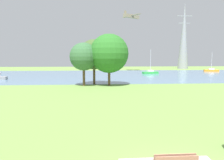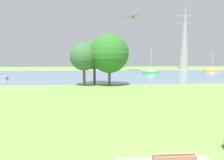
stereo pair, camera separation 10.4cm
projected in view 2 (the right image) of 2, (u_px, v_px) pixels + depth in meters
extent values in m
plane|color=olive|center=(120.00, 91.00, 30.45)|extent=(160.00, 160.00, 0.00)
cube|color=#8E624A|center=(173.00, 159.00, 8.65)|extent=(1.80, 0.05, 0.44)
cube|color=slate|center=(109.00, 75.00, 58.22)|extent=(140.00, 40.00, 0.02)
cube|color=orange|center=(212.00, 71.00, 72.39)|extent=(5.02, 2.69, 0.60)
cube|color=white|center=(212.00, 69.00, 72.33)|extent=(2.02, 1.53, 0.50)
cylinder|color=silver|center=(212.00, 61.00, 72.03)|extent=(0.10, 0.10, 6.08)
cube|color=green|center=(151.00, 73.00, 62.83)|extent=(5.02, 2.60, 0.60)
cube|color=white|center=(151.00, 71.00, 62.77)|extent=(2.01, 1.50, 0.50)
cylinder|color=silver|center=(151.00, 60.00, 62.43)|extent=(0.10, 0.10, 6.79)
cylinder|color=brown|center=(84.00, 76.00, 36.20)|extent=(0.44, 0.44, 3.38)
sphere|color=#346038|center=(84.00, 57.00, 35.84)|extent=(4.80, 4.80, 4.80)
cylinder|color=brown|center=(94.00, 75.00, 38.26)|extent=(0.44, 0.44, 3.56)
sphere|color=#3E562A|center=(94.00, 54.00, 37.86)|extent=(5.44, 5.44, 5.44)
cylinder|color=brown|center=(109.00, 76.00, 36.57)|extent=(0.44, 0.44, 3.23)
sphere|color=#296924|center=(109.00, 53.00, 36.14)|extent=(6.76, 6.76, 6.76)
cone|color=gray|center=(185.00, 36.00, 88.33)|extent=(4.40, 4.40, 27.70)
cube|color=gray|center=(185.00, 16.00, 87.43)|extent=(6.40, 0.30, 0.30)
cube|color=gray|center=(185.00, 23.00, 87.75)|extent=(5.20, 0.30, 0.30)
cube|color=gray|center=(132.00, 16.00, 70.29)|extent=(5.94, 4.46, 1.10)
cube|color=gray|center=(132.00, 16.00, 70.27)|extent=(5.56, 7.61, 0.16)
cube|color=gray|center=(126.00, 13.00, 68.57)|extent=(0.82, 0.60, 1.50)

